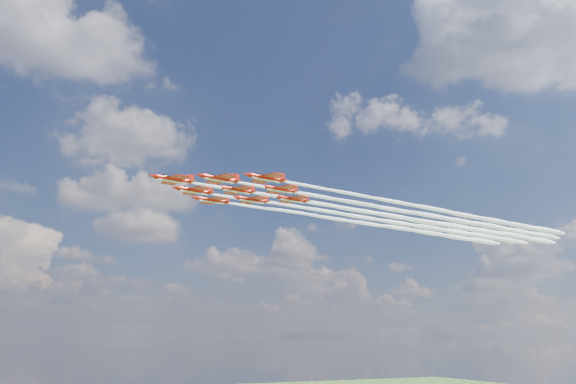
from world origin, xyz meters
name	(u,v)px	position (x,y,z in m)	size (l,w,h in m)	color
jet_lead	(347,208)	(33.89, 7.62, 75.40)	(123.77, 27.45, 3.09)	red
jet_row2_port	(386,208)	(44.38, 2.05, 75.40)	(123.77, 27.45, 3.09)	red
jet_row2_starb	(354,216)	(41.78, 16.51, 75.40)	(123.77, 27.45, 3.09)	red
jet_row3_port	(424,207)	(54.88, -3.53, 75.40)	(123.77, 27.45, 3.09)	red
jet_row3_centre	(390,215)	(52.27, 10.93, 75.40)	(123.77, 27.45, 3.09)	red
jet_row3_starb	(360,223)	(49.67, 25.40, 75.40)	(123.77, 27.45, 3.09)	red
jet_row4_port	(426,215)	(62.77, 5.36, 75.40)	(123.77, 27.45, 3.09)	red
jet_row4_starb	(394,222)	(60.16, 19.82, 75.40)	(123.77, 27.45, 3.09)	red
jet_tail	(428,222)	(70.66, 14.25, 75.40)	(123.77, 27.45, 3.09)	red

